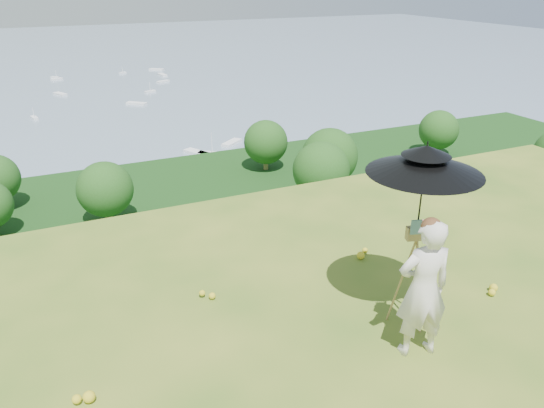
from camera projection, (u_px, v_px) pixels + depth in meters
name	position (u px, v px, depth m)	size (l,w,h in m)	color
forest_slope	(146.00, 386.00, 46.40)	(140.00, 56.00, 22.00)	#0E330F
shoreline_tier	(94.00, 254.00, 82.51)	(170.00, 28.00, 8.00)	#695F54
bay_water	(39.00, 73.00, 219.08)	(700.00, 700.00, 0.00)	gray
slope_trees	(128.00, 245.00, 40.79)	(110.00, 50.00, 6.00)	#214314
harbor_town	(88.00, 216.00, 79.91)	(110.00, 22.00, 5.00)	silver
moored_boats	(4.00, 120.00, 148.38)	(140.00, 140.00, 0.70)	white
painter	(423.00, 289.00, 6.07)	(0.64, 0.42, 1.77)	silver
field_easel	(413.00, 271.00, 6.69)	(0.57, 0.57, 1.50)	olive
sun_umbrella	(422.00, 191.00, 6.28)	(1.37, 1.37, 1.21)	black
painter_cap	(432.00, 224.00, 5.74)	(0.22, 0.27, 0.10)	#C86E77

